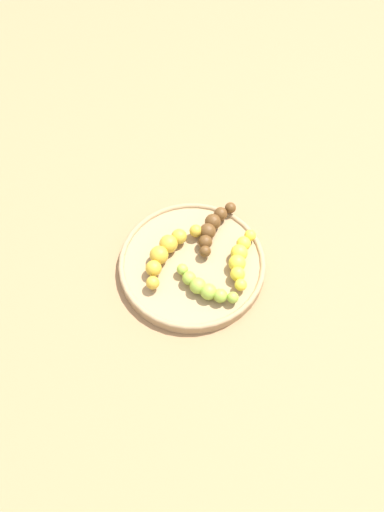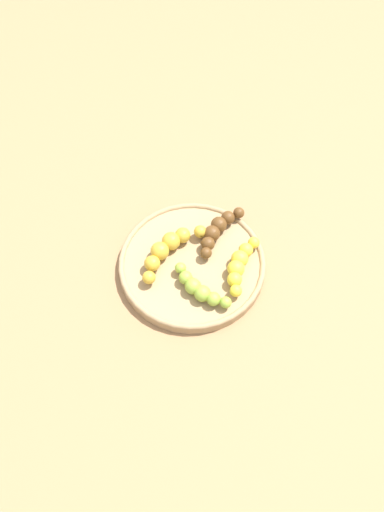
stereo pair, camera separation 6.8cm
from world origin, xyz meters
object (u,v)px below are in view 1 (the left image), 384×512
object	(u,v)px
fruit_bowl	(192,264)
banana_green	(204,287)
banana_yellow	(240,258)
banana_overripe	(213,227)
banana_spotted	(167,251)

from	to	relation	value
fruit_bowl	banana_green	bearing A→B (deg)	80.97
banana_yellow	banana_overripe	bearing A→B (deg)	-42.48
fruit_bowl	banana_overripe	world-z (taller)	banana_overripe
banana_spotted	banana_yellow	world-z (taller)	banana_spotted
banana_spotted	banana_overripe	xyz separation A→B (m)	(-0.10, -0.01, -0.00)
banana_green	fruit_bowl	bearing A→B (deg)	-127.77
fruit_bowl	banana_yellow	distance (m)	0.09
banana_green	banana_overripe	xyz separation A→B (m)	(-0.07, -0.10, 0.00)
fruit_bowl	banana_yellow	world-z (taller)	banana_yellow
fruit_bowl	banana_yellow	bearing A→B (deg)	150.02
banana_green	banana_yellow	size ratio (longest dim) A/B	1.09
fruit_bowl	banana_overripe	xyz separation A→B (m)	(-0.06, -0.04, 0.02)
fruit_bowl	banana_green	xyz separation A→B (m)	(0.01, 0.06, 0.02)
banana_spotted	banana_yellow	size ratio (longest dim) A/B	1.39
banana_yellow	banana_overripe	distance (m)	0.08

